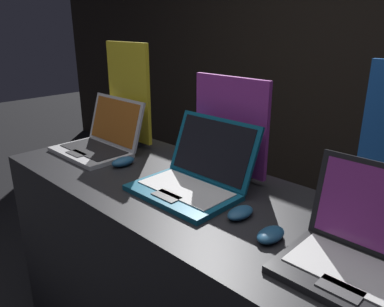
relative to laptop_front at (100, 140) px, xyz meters
name	(u,v)px	position (x,y,z in m)	size (l,w,h in m)	color
wall_back	(382,41)	(0.64, 1.80, 0.43)	(8.00, 0.05, 2.80)	black
display_counter	(192,289)	(0.64, -0.02, -0.52)	(1.80, 0.67, 0.91)	black
laptop_front	(100,140)	(0.00, 0.00, 0.00)	(0.39, 0.32, 0.25)	#B7B7BC
mouse_front	(123,162)	(0.24, -0.04, -0.04)	(0.06, 0.11, 0.04)	navy
promo_stand_front	(129,97)	(0.00, 0.19, 0.19)	(0.31, 0.07, 0.52)	black
laptop_middle	(194,175)	(0.64, 0.00, 0.00)	(0.39, 0.35, 0.26)	#0F5170
mouse_middle	(240,213)	(0.90, -0.05, -0.04)	(0.06, 0.11, 0.03)	navy
promo_stand_middle	(229,130)	(0.64, 0.20, 0.13)	(0.35, 0.07, 0.41)	black
laptop_back	(364,251)	(1.30, -0.07, 0.00)	(0.36, 0.30, 0.26)	black
mouse_back	(271,235)	(1.05, -0.10, -0.04)	(0.06, 0.11, 0.03)	navy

